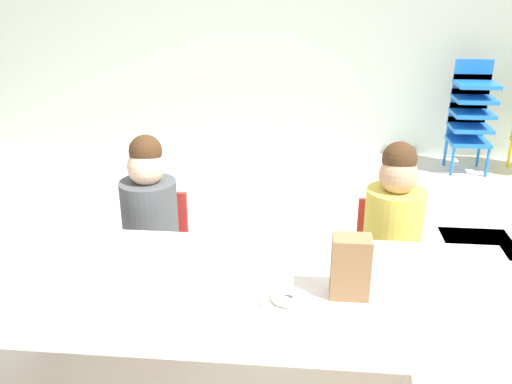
% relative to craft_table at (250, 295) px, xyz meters
% --- Properties ---
extents(ground_plane, '(6.29, 5.47, 0.02)m').
position_rel_craft_table_xyz_m(ground_plane, '(-0.05, 0.64, -0.54)').
color(ground_plane, silver).
extents(craft_table, '(1.94, 0.77, 0.57)m').
position_rel_craft_table_xyz_m(craft_table, '(0.00, 0.00, 0.00)').
color(craft_table, white).
rests_on(craft_table, ground_plane).
extents(seated_child_near_camera, '(0.34, 0.34, 0.92)m').
position_rel_craft_table_xyz_m(seated_child_near_camera, '(-0.53, 0.61, 0.03)').
color(seated_child_near_camera, red).
rests_on(seated_child_near_camera, ground_plane).
extents(seated_child_middle_seat, '(0.32, 0.31, 0.92)m').
position_rel_craft_table_xyz_m(seated_child_middle_seat, '(0.58, 0.61, 0.03)').
color(seated_child_middle_seat, red).
rests_on(seated_child_middle_seat, ground_plane).
extents(kid_chair_blue_stack, '(0.32, 0.30, 0.92)m').
position_rel_craft_table_xyz_m(kid_chair_blue_stack, '(1.54, 2.96, -0.01)').
color(kid_chair_blue_stack, blue).
rests_on(kid_chair_blue_stack, ground_plane).
extents(paper_bag_brown, '(0.13, 0.09, 0.22)m').
position_rel_craft_table_xyz_m(paper_bag_brown, '(0.34, -0.04, 0.15)').
color(paper_bag_brown, '#9E754C').
rests_on(paper_bag_brown, craft_table).
extents(paper_plate_near_edge, '(0.18, 0.18, 0.01)m').
position_rel_craft_table_xyz_m(paper_plate_near_edge, '(0.13, -0.11, 0.05)').
color(paper_plate_near_edge, white).
rests_on(paper_plate_near_edge, craft_table).
extents(paper_plate_center_table, '(0.18, 0.18, 0.01)m').
position_rel_craft_table_xyz_m(paper_plate_center_table, '(-0.38, 0.12, 0.05)').
color(paper_plate_center_table, white).
rests_on(paper_plate_center_table, craft_table).
extents(donut_powdered_on_plate, '(0.10, 0.10, 0.03)m').
position_rel_craft_table_xyz_m(donut_powdered_on_plate, '(0.13, -0.11, 0.07)').
color(donut_powdered_on_plate, white).
rests_on(donut_powdered_on_plate, craft_table).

